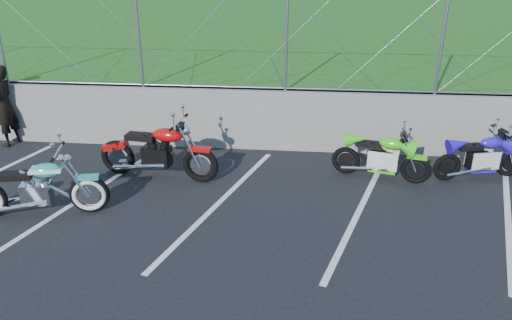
# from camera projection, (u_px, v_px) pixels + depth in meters

# --- Properties ---
(ground) EXTENTS (90.00, 90.00, 0.00)m
(ground) POSITION_uv_depth(u_px,v_px,m) (210.00, 233.00, 7.72)
(ground) COLOR black
(ground) RESTS_ON ground
(retaining_wall) EXTENTS (30.00, 0.22, 1.30)m
(retaining_wall) POSITION_uv_depth(u_px,v_px,m) (238.00, 119.00, 10.64)
(retaining_wall) COLOR slate
(retaining_wall) RESTS_ON ground
(grass_field) EXTENTS (30.00, 20.00, 1.30)m
(grass_field) POSITION_uv_depth(u_px,v_px,m) (270.00, 36.00, 19.73)
(grass_field) COLOR #1D5316
(grass_field) RESTS_ON ground
(chain_link_fence) EXTENTS (28.00, 0.03, 2.00)m
(chain_link_fence) POSITION_uv_depth(u_px,v_px,m) (237.00, 41.00, 9.96)
(chain_link_fence) COLOR gray
(chain_link_fence) RESTS_ON retaining_wall
(parking_lines) EXTENTS (18.29, 4.31, 0.01)m
(parking_lines) POSITION_uv_depth(u_px,v_px,m) (289.00, 205.00, 8.52)
(parking_lines) COLOR silver
(parking_lines) RESTS_ON ground
(cruiser_turquoise) EXTENTS (2.24, 0.73, 1.13)m
(cruiser_turquoise) POSITION_uv_depth(u_px,v_px,m) (39.00, 190.00, 8.05)
(cruiser_turquoise) COLOR black
(cruiser_turquoise) RESTS_ON ground
(naked_orange) EXTENTS (2.34, 0.79, 1.17)m
(naked_orange) POSITION_uv_depth(u_px,v_px,m) (159.00, 154.00, 9.30)
(naked_orange) COLOR black
(naked_orange) RESTS_ON ground
(sportbike_green) EXTENTS (1.80, 0.68, 0.95)m
(sportbike_green) POSITION_uv_depth(u_px,v_px,m) (382.00, 158.00, 9.32)
(sportbike_green) COLOR black
(sportbike_green) RESTS_ON ground
(sportbike_blue) EXTENTS (1.79, 0.65, 0.94)m
(sportbike_blue) POSITION_uv_depth(u_px,v_px,m) (481.00, 159.00, 9.32)
(sportbike_blue) COLOR black
(sportbike_blue) RESTS_ON ground
(person_standing) EXTENTS (0.49, 0.69, 1.77)m
(person_standing) POSITION_uv_depth(u_px,v_px,m) (4.00, 106.00, 10.70)
(person_standing) COLOR black
(person_standing) RESTS_ON ground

